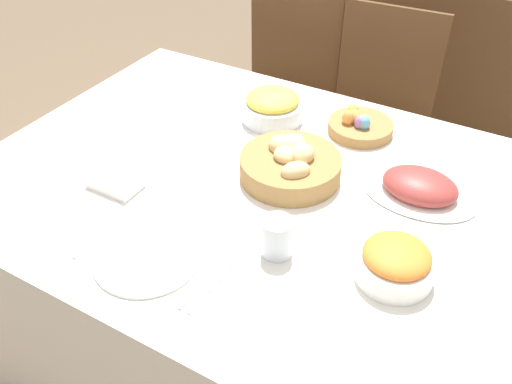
# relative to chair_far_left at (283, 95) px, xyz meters

# --- Properties ---
(ground_plane) EXTENTS (12.00, 12.00, 0.00)m
(ground_plane) POSITION_rel_chair_far_left_xyz_m (0.42, -0.91, -0.50)
(ground_plane) COLOR brown
(dining_table) EXTENTS (1.63, 1.16, 0.76)m
(dining_table) POSITION_rel_chair_far_left_xyz_m (0.42, -0.91, -0.12)
(dining_table) COLOR white
(dining_table) RESTS_ON ground
(chair_far_left) EXTENTS (0.45, 0.45, 0.94)m
(chair_far_left) POSITION_rel_chair_far_left_xyz_m (0.00, 0.00, 0.00)
(chair_far_left) COLOR brown
(chair_far_left) RESTS_ON ground
(chair_far_center) EXTENTS (0.44, 0.44, 0.94)m
(chair_far_center) POSITION_rel_chair_far_left_xyz_m (0.43, 0.00, 0.00)
(chair_far_center) COLOR brown
(chair_far_center) RESTS_ON ground
(sideboard) EXTENTS (1.38, 0.44, 0.87)m
(sideboard) POSITION_rel_chair_far_left_xyz_m (0.32, 0.84, -0.07)
(sideboard) COLOR brown
(sideboard) RESTS_ON ground
(bread_basket) EXTENTS (0.28, 0.28, 0.11)m
(bread_basket) POSITION_rel_chair_far_left_xyz_m (0.45, -0.84, 0.30)
(bread_basket) COLOR #9E7542
(bread_basket) RESTS_ON dining_table
(egg_basket) EXTENTS (0.20, 0.20, 0.08)m
(egg_basket) POSITION_rel_chair_far_left_xyz_m (0.54, -0.53, 0.29)
(egg_basket) COLOR #9E7542
(egg_basket) RESTS_ON dining_table
(ham_platter) EXTENTS (0.31, 0.22, 0.07)m
(ham_platter) POSITION_rel_chair_far_left_xyz_m (0.79, -0.75, 0.29)
(ham_platter) COLOR white
(ham_platter) RESTS_ON dining_table
(carrot_bowl) EXTENTS (0.18, 0.18, 0.09)m
(carrot_bowl) POSITION_rel_chair_far_left_xyz_m (0.83, -1.07, 0.31)
(carrot_bowl) COLOR white
(carrot_bowl) RESTS_ON dining_table
(pineapple_bowl) EXTENTS (0.20, 0.20, 0.10)m
(pineapple_bowl) POSITION_rel_chair_far_left_xyz_m (0.26, -0.60, 0.31)
(pineapple_bowl) COLOR silver
(pineapple_bowl) RESTS_ON dining_table
(dinner_plate) EXTENTS (0.25, 0.25, 0.01)m
(dinner_plate) POSITION_rel_chair_far_left_xyz_m (0.31, -1.30, 0.27)
(dinner_plate) COLOR white
(dinner_plate) RESTS_ON dining_table
(fork) EXTENTS (0.02, 0.17, 0.00)m
(fork) POSITION_rel_chair_far_left_xyz_m (0.16, -1.30, 0.26)
(fork) COLOR silver
(fork) RESTS_ON dining_table
(knife) EXTENTS (0.02, 0.17, 0.00)m
(knife) POSITION_rel_chair_far_left_xyz_m (0.46, -1.30, 0.26)
(knife) COLOR silver
(knife) RESTS_ON dining_table
(spoon) EXTENTS (0.02, 0.17, 0.00)m
(spoon) POSITION_rel_chair_far_left_xyz_m (0.49, -1.30, 0.26)
(spoon) COLOR silver
(spoon) RESTS_ON dining_table
(drinking_cup) EXTENTS (0.07, 0.07, 0.10)m
(drinking_cup) POSITION_rel_chair_far_left_xyz_m (0.56, -1.13, 0.31)
(drinking_cup) COLOR silver
(drinking_cup) RESTS_ON dining_table
(butter_dish) EXTENTS (0.14, 0.09, 0.03)m
(butter_dish) POSITION_rel_chair_far_left_xyz_m (0.06, -1.13, 0.28)
(butter_dish) COLOR white
(butter_dish) RESTS_ON dining_table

